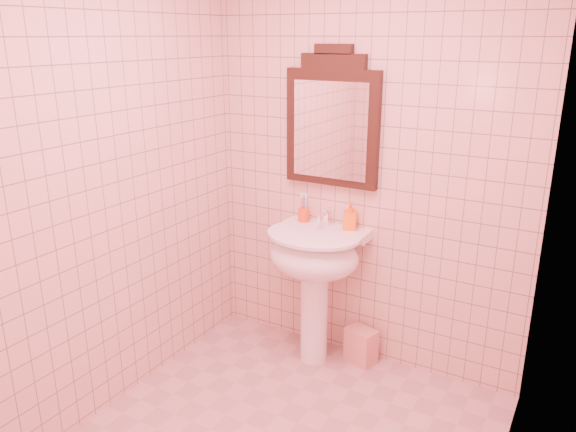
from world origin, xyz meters
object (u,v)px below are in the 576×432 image
Objects in this scene: pedestal_sink at (314,264)px; toothbrush_cup at (304,215)px; soap_dispenser at (350,216)px; mirror at (332,122)px; towel at (361,346)px.

toothbrush_cup reaches higher than pedestal_sink.
toothbrush_cup is at bearing 162.35° from soap_dispenser.
mirror is (-0.00, 0.20, 0.84)m from pedestal_sink.
toothbrush_cup is 0.32m from soap_dispenser.
soap_dispenser is (0.15, 0.16, 0.29)m from pedestal_sink.
soap_dispenser is at bearing 1.17° from toothbrush_cup.
mirror is 0.57m from soap_dispenser.
soap_dispenser reaches higher than pedestal_sink.
pedestal_sink is at bearing -155.00° from towel.
mirror is 5.05× the size of toothbrush_cup.
towel is at bearing -35.16° from soap_dispenser.
mirror is 0.61m from toothbrush_cup.
towel is at bearing -3.84° from toothbrush_cup.
toothbrush_cup is 0.91m from towel.
soap_dispenser is (0.31, 0.01, 0.04)m from toothbrush_cup.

